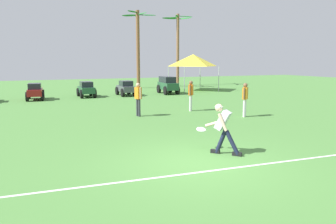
{
  "coord_description": "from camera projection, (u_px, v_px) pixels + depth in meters",
  "views": [
    {
      "loc": [
        -3.91,
        -7.03,
        2.57
      ],
      "look_at": [
        0.32,
        2.74,
        0.9
      ],
      "focal_mm": 35.0,
      "sensor_mm": 36.0,
      "label": 1
    }
  ],
  "objects": [
    {
      "name": "parked_car_slot_b",
      "position": [
        35.0,
        91.0,
        21.67
      ],
      "size": [
        1.24,
        2.26,
        1.1
      ],
      "color": "maroon",
      "rests_on": "ground_plane"
    },
    {
      "name": "field_line_paint",
      "position": [
        212.0,
        171.0,
        7.73
      ],
      "size": [
        21.35,
        1.4,
        0.01
      ],
      "primitive_type": "cube",
      "rotation": [
        0.0,
        0.0,
        -0.06
      ],
      "color": "white",
      "rests_on": "ground_plane"
    },
    {
      "name": "palm_tree_left_of_centre",
      "position": [
        178.0,
        43.0,
        33.52
      ],
      "size": [
        3.3,
        3.17,
        7.26
      ],
      "color": "brown",
      "rests_on": "ground_plane"
    },
    {
      "name": "teammate_near_sideline",
      "position": [
        191.0,
        93.0,
        16.81
      ],
      "size": [
        0.37,
        0.43,
        1.56
      ],
      "color": "silver",
      "rests_on": "ground_plane"
    },
    {
      "name": "ground_plane",
      "position": [
        199.0,
        163.0,
        8.31
      ],
      "size": [
        80.0,
        80.0,
        0.0
      ],
      "primitive_type": "plane",
      "color": "#4B813B"
    },
    {
      "name": "palm_tree_far_left",
      "position": [
        138.0,
        44.0,
        30.51
      ],
      "size": [
        3.04,
        3.24,
        7.16
      ],
      "color": "brown",
      "rests_on": "ground_plane"
    },
    {
      "name": "teammate_midfield",
      "position": [
        138.0,
        96.0,
        15.15
      ],
      "size": [
        0.27,
        0.5,
        1.56
      ],
      "color": "#33333D",
      "rests_on": "ground_plane"
    },
    {
      "name": "parked_car_slot_d",
      "position": [
        126.0,
        88.0,
        24.31
      ],
      "size": [
        1.09,
        2.2,
        1.1
      ],
      "color": "#474C51",
      "rests_on": "ground_plane"
    },
    {
      "name": "event_tent",
      "position": [
        193.0,
        60.0,
        28.15
      ],
      "size": [
        3.38,
        3.38,
        3.12
      ],
      "color": "#B2B5BA",
      "rests_on": "ground_plane"
    },
    {
      "name": "parked_car_slot_e",
      "position": [
        168.0,
        84.0,
        25.71
      ],
      "size": [
        1.31,
        2.46,
        1.34
      ],
      "color": "#235133",
      "rests_on": "ground_plane"
    },
    {
      "name": "frisbee_in_flight",
      "position": [
        201.0,
        129.0,
        9.51
      ],
      "size": [
        0.29,
        0.28,
        0.09
      ],
      "color": "white"
    },
    {
      "name": "frisbee_thrower",
      "position": [
        223.0,
        126.0,
        9.0
      ],
      "size": [
        0.67,
        1.03,
        1.4
      ],
      "color": "#191E38",
      "rests_on": "ground_plane"
    },
    {
      "name": "teammate_deep",
      "position": [
        245.0,
        97.0,
        15.03
      ],
      "size": [
        0.42,
        0.38,
        1.56
      ],
      "color": "silver",
      "rests_on": "ground_plane"
    },
    {
      "name": "parked_car_slot_c",
      "position": [
        86.0,
        89.0,
        23.36
      ],
      "size": [
        1.09,
        2.2,
        1.1
      ],
      "color": "#235133",
      "rests_on": "ground_plane"
    }
  ]
}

